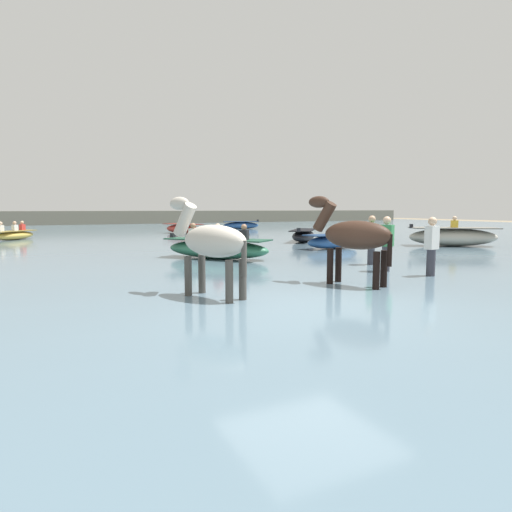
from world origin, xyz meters
TOP-DOWN VIEW (x-y plane):
  - ground_plane at (0.00, 0.00)m, footprint 120.00×120.00m
  - water_surface at (0.00, 10.00)m, footprint 90.00×90.00m
  - horse_lead_dark_bay at (1.88, 1.28)m, footprint 1.10×1.88m
  - horse_trailing_pinto at (-1.17, 1.38)m, footprint 1.10×1.83m
  - boat_near_port at (10.23, 25.35)m, footprint 2.93×1.59m
  - boat_near_starboard at (7.50, 12.04)m, footprint 2.75×2.98m
  - boat_far_inshore at (11.76, 7.07)m, footprint 3.73×3.07m
  - boat_mid_outer at (4.35, 21.30)m, footprint 2.17×3.01m
  - boat_distant_east at (-5.01, 19.57)m, footprint 2.21×2.41m
  - boat_distant_west at (6.57, 8.37)m, footprint 2.76×1.42m
  - boat_far_offshore at (1.14, 7.05)m, footprint 3.03×3.41m
  - person_onlooker_left at (4.48, 3.73)m, footprint 0.34×0.38m
  - person_spectator_far at (3.92, 2.53)m, footprint 0.32×0.38m
  - person_onlooker_right at (4.31, 1.46)m, footprint 0.35×0.26m
  - far_shoreline at (0.00, 41.57)m, footprint 80.00×2.40m

SIDE VIEW (x-z plane):
  - ground_plane at x=0.00m, z-range 0.00..0.00m
  - water_surface at x=0.00m, z-range 0.00..0.25m
  - boat_distant_east at x=-5.01m, z-range 0.04..0.98m
  - boat_distant_west at x=6.57m, z-range 0.18..0.89m
  - boat_near_starboard at x=7.50m, z-range 0.18..0.89m
  - boat_near_port at x=10.23m, z-range 0.18..0.91m
  - boat_mid_outer at x=4.35m, z-range 0.02..1.11m
  - boat_far_offshore at x=1.14m, z-range 0.03..1.13m
  - boat_far_inshore at x=11.76m, z-range 0.02..1.28m
  - far_shoreline at x=0.00m, z-range 0.00..1.59m
  - person_onlooker_left at x=4.48m, z-range 0.05..1.68m
  - person_spectator_far at x=3.92m, z-range 0.05..1.68m
  - person_onlooker_right at x=4.31m, z-range 0.05..1.68m
  - horse_trailing_pinto at x=-1.17m, z-range 0.19..2.23m
  - horse_lead_dark_bay at x=1.88m, z-range 0.19..2.28m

